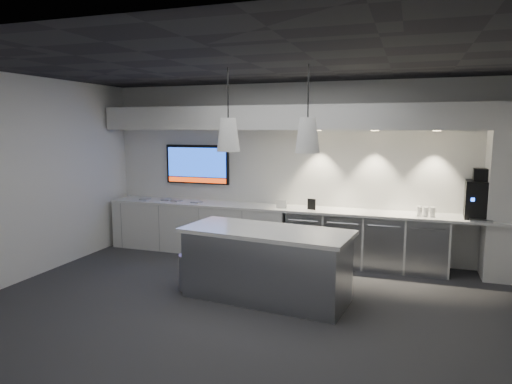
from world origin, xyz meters
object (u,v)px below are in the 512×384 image
(wall_tv, at_px, (197,164))
(island, at_px, (266,264))
(coffee_machine, at_px, (480,198))
(bin, at_px, (192,272))

(wall_tv, relative_size, island, 0.54)
(wall_tv, bearing_deg, coffee_machine, -2.97)
(bin, xyz_separation_m, coffee_machine, (3.83, 1.88, 0.96))
(wall_tv, height_order, island, wall_tv)
(bin, distance_m, coffee_machine, 4.37)
(wall_tv, relative_size, bin, 2.54)
(wall_tv, distance_m, island, 3.12)
(wall_tv, relative_size, coffee_machine, 1.68)
(wall_tv, height_order, bin, wall_tv)
(bin, relative_size, coffee_machine, 0.66)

